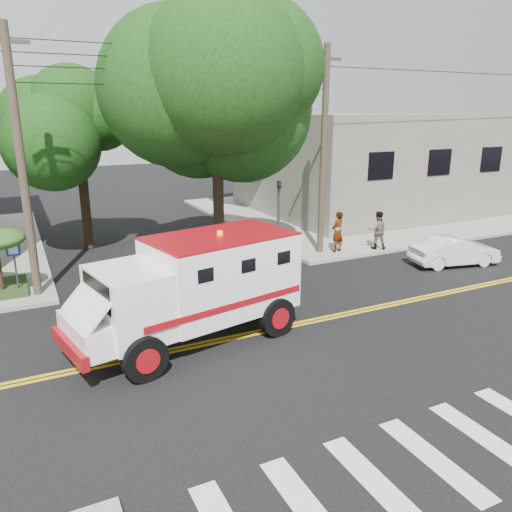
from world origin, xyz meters
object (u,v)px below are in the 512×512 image
pedestrian_a (338,232)px  parked_sedan (454,251)px  pedestrian_b (377,230)px  armored_truck (196,284)px

pedestrian_a → parked_sedan: bearing=118.3°
pedestrian_a → pedestrian_b: (1.96, -0.39, -0.04)m
parked_sedan → pedestrian_b: bearing=39.4°
pedestrian_b → pedestrian_a: bearing=18.6°
pedestrian_a → pedestrian_b: bearing=151.5°
parked_sedan → pedestrian_a: bearing=57.6°
parked_sedan → pedestrian_a: (-3.57, 3.49, 0.46)m
armored_truck → parked_sedan: 12.47m
armored_truck → pedestrian_a: size_ratio=3.71×
armored_truck → pedestrian_a: armored_truck is taller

